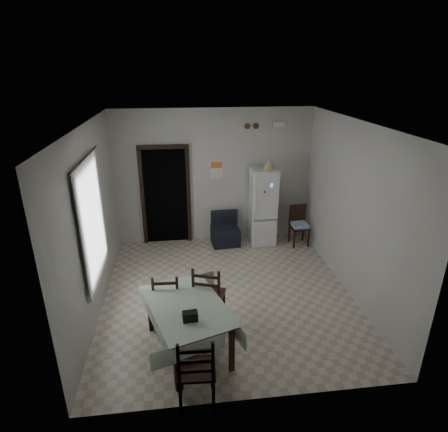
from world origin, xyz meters
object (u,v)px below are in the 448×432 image
Objects in this scene: navy_seat at (225,229)px; dining_chair_far_left at (167,299)px; fridge at (263,207)px; dining_chair_near_head at (196,368)px; dining_chair_far_right at (209,294)px; corner_chair at (300,226)px; dining_table at (188,327)px.

dining_chair_far_left is (-1.22, -2.65, 0.11)m from navy_seat.
fridge is 2.39× the size of navy_seat.
dining_chair_near_head is (-1.68, -4.12, -0.34)m from fridge.
dining_chair_far_right is at bearing 178.49° from dining_chair_far_left.
corner_chair is 3.72m from dining_chair_far_left.
dining_chair_far_left is at bearing -127.01° from fridge.
fridge is 1.83× the size of dining_chair_far_left.
dining_table is 1.41× the size of dining_chair_near_head.
dining_chair_far_right is (-1.40, -2.68, -0.33)m from fridge.
dining_chair_near_head is (-2.46, -3.89, 0.06)m from corner_chair.
fridge reaches higher than dining_chair_near_head.
corner_chair is 0.62× the size of dining_table.
corner_chair is at bearing -15.37° from fridge.
dining_chair_far_left reaches higher than dining_table.
fridge is 1.65× the size of dining_chair_far_right.
fridge is 1.93× the size of corner_chair.
dining_chair_near_head reaches higher than dining_chair_far_left.
fridge is 3.70m from dining_table.
dining_chair_far_left is at bearing -73.63° from dining_chair_near_head.
dining_table is at bearing -110.52° from navy_seat.
dining_chair_near_head is at bearing 105.09° from dining_chair_far_left.
dining_table is at bearing 117.83° from dining_chair_far_left.
fridge is at bearing 43.38° from dining_table.
navy_seat is 0.77× the size of dining_chair_far_left.
dining_chair_far_left is (-2.04, -2.65, -0.38)m from fridge.
navy_seat is 0.69× the size of dining_chair_far_right.
fridge reaches higher than navy_seat.
dining_chair_far_left is 0.92× the size of dining_chair_near_head.
dining_chair_near_head reaches higher than dining_table.
fridge reaches higher than corner_chair.
dining_chair_far_right is at bearing -134.42° from corner_chair.
fridge is at bearing -126.23° from dining_chair_far_left.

